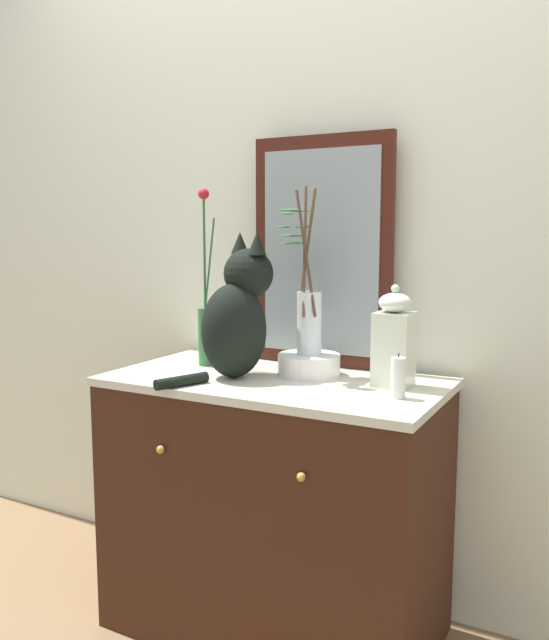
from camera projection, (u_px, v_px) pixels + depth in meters
ground_plane at (274, 627)px, 2.11m from camera, size 6.00×6.00×0.00m
wall_back at (322, 223)px, 2.24m from camera, size 4.40×0.08×2.60m
sideboard at (274, 506)px, 2.06m from camera, size 1.03×0.56×0.82m
mirror_leaning at (322, 252)px, 2.15m from camera, size 0.49×0.03×0.76m
cat_sitting at (237, 315)px, 2.00m from camera, size 0.25×0.39×0.45m
vase_slim_green at (205, 321)px, 2.18m from camera, size 0.07×0.05×0.59m
bowl_porcelain at (309, 365)px, 2.04m from camera, size 0.20×0.20×0.07m
vase_glass_clear at (308, 310)px, 2.02m from camera, size 0.14×0.19×0.52m
jar_lidded_porcelain at (394, 341)px, 1.88m from camera, size 0.10×0.10×0.30m
candle_pillar at (398, 378)px, 1.75m from camera, size 0.04×0.04×0.12m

